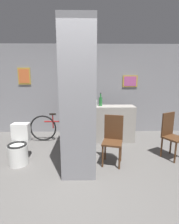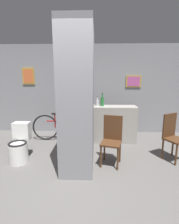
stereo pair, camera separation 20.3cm
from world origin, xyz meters
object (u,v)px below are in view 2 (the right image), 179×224
Objects in this scene: chair_by_doorway at (173,135)px; chair_near_pillar at (112,138)px; toilet at (19,146)px; bicycle at (65,127)px; bottle_tall at (102,101)px.

chair_near_pillar is at bearing 160.22° from chair_by_doorway.
chair_by_doorway is (3.13, 0.20, 0.20)m from toilet.
toilet reaches higher than bicycle.
bicycle is at bearing 58.44° from toilet.
toilet is 1.87m from chair_near_pillar.
toilet is at bearing -165.82° from chair_near_pillar.
bottle_tall is at bearing 114.59° from chair_by_doorway.
chair_by_doorway is at bearing -22.44° from bicycle.
toilet is 0.80× the size of chair_by_doorway.
chair_by_doorway is (1.27, 0.23, 0.00)m from chair_near_pillar.
toilet is 0.80× the size of chair_near_pillar.
chair_by_doorway is 2.60m from bicycle.
chair_near_pillar is 1.29m from chair_by_doorway.
chair_by_doorway is at bearing -35.48° from bottle_tall.
chair_near_pillar and chair_by_doorway have the same top height.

